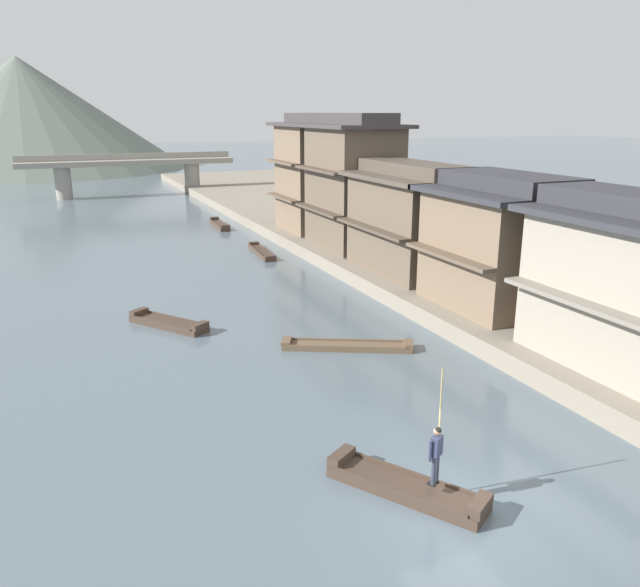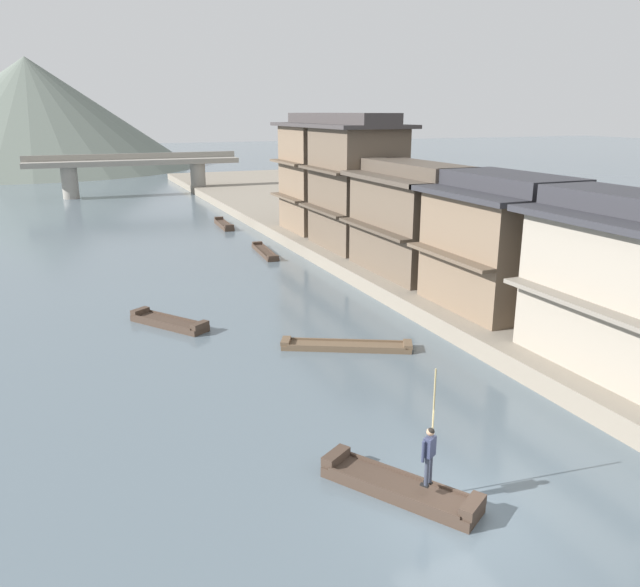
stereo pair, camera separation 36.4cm
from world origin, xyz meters
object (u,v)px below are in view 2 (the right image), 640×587
house_waterfront_tall (413,219)px  house_waterfront_far (322,173)px  house_waterfront_nearest (638,285)px  stone_bridge (135,168)px  boat_moored_second (346,346)px  boat_foreground_poled (399,488)px  boatman_person (429,449)px  boat_moored_nearest (224,225)px  boat_moored_far (169,322)px  boat_moored_third (265,252)px  house_waterfront_second (504,243)px  house_waterfront_narrow (356,182)px

house_waterfront_tall → house_waterfront_far: size_ratio=0.95×
house_waterfront_nearest → stone_bridge: house_waterfront_nearest is taller
boat_moored_second → boat_foreground_poled: bearing=-107.1°
house_waterfront_tall → house_waterfront_far: (0.33, 14.30, 1.31)m
boatman_person → boat_moored_nearest: bearing=83.1°
house_waterfront_far → boat_foreground_poled: bearing=-109.1°
boat_moored_nearest → house_waterfront_tall: size_ratio=0.57×
boatman_person → boat_moored_far: boatman_person is taller
boat_foreground_poled → boat_moored_third: bearing=79.4°
boat_foreground_poled → house_waterfront_nearest: house_waterfront_nearest is taller
boatman_person → boat_moored_far: size_ratio=0.76×
boat_moored_nearest → house_waterfront_tall: bearing=-76.5°
boat_foreground_poled → boat_moored_far: 16.21m
house_waterfront_tall → stone_bridge: (-9.82, 47.62, -0.63)m
house_waterfront_second → stone_bridge: size_ratio=0.28×
boat_moored_third → house_waterfront_narrow: bearing=-32.6°
boatman_person → boat_moored_far: (-3.78, 16.50, -1.39)m
house_waterfront_nearest → house_waterfront_far: (0.27, 29.55, 1.31)m
house_waterfront_tall → house_waterfront_narrow: (-0.04, 7.46, 1.31)m
house_waterfront_second → house_waterfront_narrow: house_waterfront_narrow is taller
boat_foreground_poled → house_waterfront_tall: size_ratio=0.50×
boat_moored_second → house_waterfront_narrow: house_waterfront_narrow is taller
boat_moored_second → house_waterfront_second: 9.04m
house_waterfront_second → house_waterfront_tall: same height
boat_moored_third → boat_moored_far: (-8.79, -13.12, 0.04)m
boat_moored_third → house_waterfront_second: (5.87, -18.30, 3.67)m
boatman_person → house_waterfront_nearest: 11.27m
boat_moored_far → stone_bridge: bearing=85.0°
boat_moored_second → house_waterfront_second: house_waterfront_second is taller
boatman_person → boat_moored_second: size_ratio=0.57×
boat_foreground_poled → boatman_person: 1.58m
boat_moored_nearest → house_waterfront_nearest: (5.50, -37.82, 3.62)m
boat_moored_third → house_waterfront_far: 8.33m
boat_moored_third → house_waterfront_second: 19.56m
boat_moored_far → boatman_person: bearing=-77.1°
house_waterfront_nearest → house_waterfront_narrow: size_ratio=0.90×
boat_moored_nearest → boat_moored_second: bearing=-94.4°
boat_moored_far → house_waterfront_second: bearing=-19.5°
stone_bridge → boatman_person: bearing=-90.5°
boat_moored_far → house_waterfront_second: size_ratio=0.57×
boat_moored_third → house_waterfront_nearest: bearing=-78.2°
boat_moored_second → house_waterfront_far: 24.28m
boat_moored_second → house_waterfront_second: (8.23, 0.63, 3.69)m
boat_moored_second → boat_moored_far: bearing=137.9°
boat_moored_second → house_waterfront_narrow: bearing=63.5°
house_waterfront_tall → boat_moored_nearest: bearing=103.5°
boatman_person → house_waterfront_nearest: bearing=18.4°
house_waterfront_nearest → house_waterfront_narrow: bearing=90.3°
house_waterfront_nearest → stone_bridge: bearing=98.9°
boat_moored_second → house_waterfront_tall: bearing=46.0°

